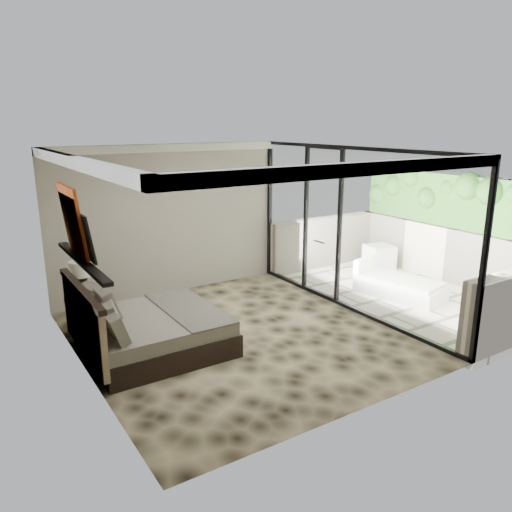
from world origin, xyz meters
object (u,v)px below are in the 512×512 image
bed (147,330)px  ottoman (379,258)px  table_lamp (81,275)px  lounger (398,286)px  nightstand (85,317)px

bed → ottoman: size_ratio=3.54×
bed → table_lamp: 1.46m
table_lamp → lounger: table_lamp is taller
nightstand → ottoman: bearing=13.6°
table_lamp → ottoman: (6.36, -0.07, -0.64)m
nightstand → table_lamp: size_ratio=0.79×
bed → ottoman: (5.79, 1.14, -0.04)m
nightstand → table_lamp: bearing=82.7°
bed → nightstand: bed is taller
ottoman → lounger: size_ratio=0.32×
ottoman → bed: bearing=-168.9°
bed → table_lamp: (-0.57, 1.21, 0.60)m
nightstand → ottoman: size_ratio=0.89×
ottoman → nightstand: bearing=179.5°
ottoman → lounger: bearing=-124.4°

